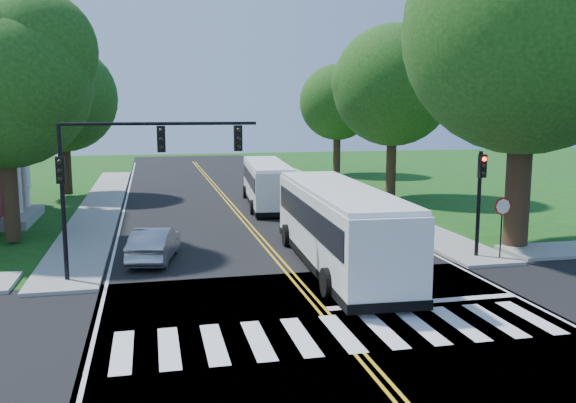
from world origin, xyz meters
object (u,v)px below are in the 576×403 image
object	(u,v)px
signal_nw	(129,162)
bus_follow	(267,183)
dark_sedan	(344,209)
signal_ne	(480,190)
suv	(386,232)
bus_lead	(338,225)
hatchback	(154,244)

from	to	relation	value
signal_nw	bus_follow	bearing A→B (deg)	63.28
bus_follow	dark_sedan	world-z (taller)	bus_follow
signal_ne	bus_follow	distance (m)	17.27
signal_nw	dark_sedan	size ratio (longest dim) A/B	1.49
signal_nw	signal_ne	bearing A→B (deg)	0.05
bus_follow	suv	xyz separation A→B (m)	(3.19, -12.70, -0.90)
suv	signal_nw	bearing A→B (deg)	16.85
bus_lead	bus_follow	bearing A→B (deg)	-87.95
bus_follow	suv	distance (m)	13.13
signal_nw	bus_follow	distance (m)	18.33
bus_lead	hatchback	world-z (taller)	bus_lead
signal_nw	suv	xyz separation A→B (m)	(11.33, 3.47, -3.78)
signal_nw	hatchback	distance (m)	4.61
hatchback	suv	world-z (taller)	hatchback
hatchback	signal_ne	bearing A→B (deg)	-179.82
signal_ne	bus_follow	xyz separation A→B (m)	(-5.92, 16.16, -1.46)
bus_lead	bus_follow	distance (m)	16.07
bus_lead	dark_sedan	world-z (taller)	bus_lead
signal_nw	signal_ne	xyz separation A→B (m)	(14.06, 0.01, -1.41)
hatchback	dark_sedan	size ratio (longest dim) A/B	0.90
signal_ne	bus_lead	world-z (taller)	signal_ne
bus_lead	hatchback	xyz separation A→B (m)	(-7.15, 2.60, -0.99)
bus_lead	hatchback	distance (m)	7.67
hatchback	bus_lead	bearing A→B (deg)	171.64
suv	dark_sedan	xyz separation A→B (m)	(-0.10, 5.96, 0.10)
signal_nw	suv	bearing A→B (deg)	17.01
bus_lead	signal_ne	bearing A→B (deg)	-178.08
bus_lead	suv	size ratio (longest dim) A/B	2.96
bus_lead	signal_nw	bearing A→B (deg)	3.42
hatchback	bus_follow	bearing A→B (deg)	-106.95
bus_follow	hatchback	distance (m)	15.36
bus_follow	hatchback	bearing A→B (deg)	66.59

